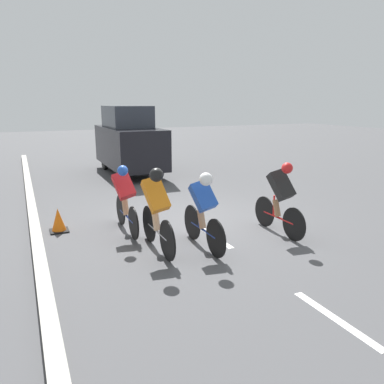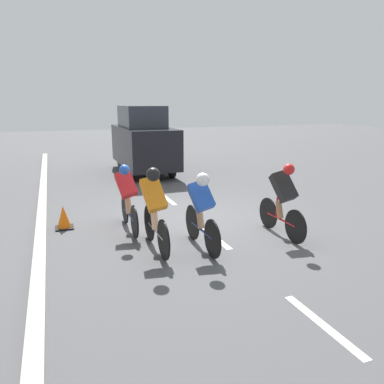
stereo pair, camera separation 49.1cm
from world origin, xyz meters
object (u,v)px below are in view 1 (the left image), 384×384
support_car (129,141)px  cyclist_black (280,196)px  traffic_cone (58,220)px  cyclist_blue (203,208)px  cyclist_red (125,197)px  cyclist_orange (156,207)px

support_car → cyclist_black: bearing=96.7°
cyclist_black → traffic_cone: bearing=-26.9°
cyclist_blue → support_car: bearing=-96.0°
traffic_cone → support_car: bearing=-118.4°
cyclist_red → support_car: size_ratio=0.40×
cyclist_blue → support_car: size_ratio=0.40×
cyclist_black → cyclist_blue: (1.72, 0.07, -0.02)m
cyclist_blue → cyclist_red: cyclist_blue is taller
cyclist_blue → cyclist_red: 1.77m
cyclist_black → cyclist_orange: 2.52m
cyclist_blue → support_car: support_car is taller
cyclist_black → cyclist_orange: (2.52, -0.15, 0.03)m
cyclist_red → traffic_cone: bearing=-27.8°
cyclist_black → support_car: 7.78m
cyclist_red → support_car: bearing=-106.2°
cyclist_orange → traffic_cone: 2.45m
cyclist_red → support_car: (-1.85, -6.34, 0.46)m
cyclist_red → cyclist_black: bearing=153.5°
cyclist_blue → cyclist_red: bearing=-54.5°
cyclist_red → cyclist_orange: bearing=101.0°
cyclist_orange → support_car: support_car is taller
support_car → traffic_cone: bearing=61.6°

